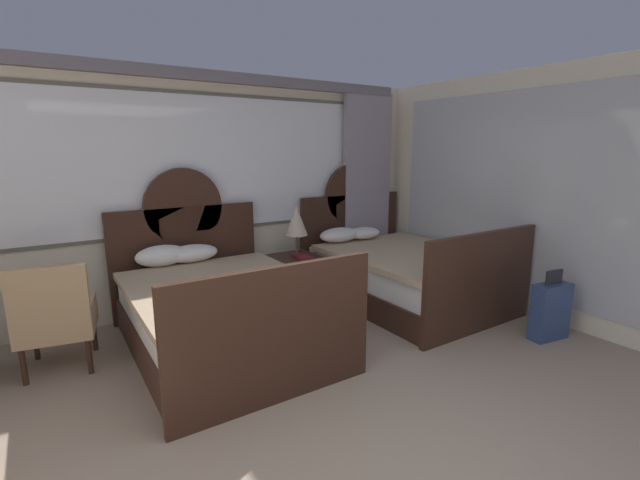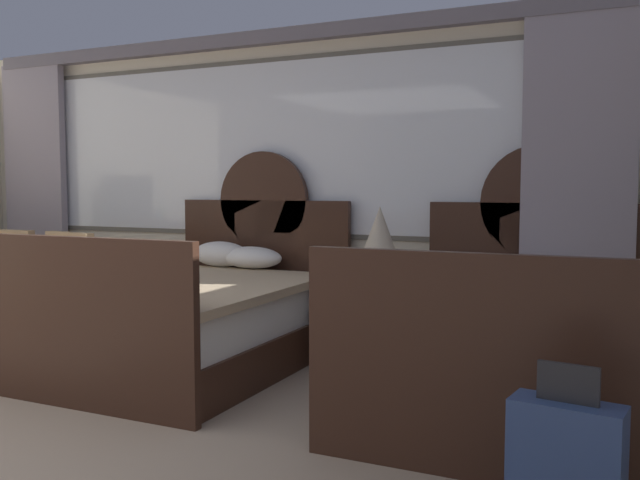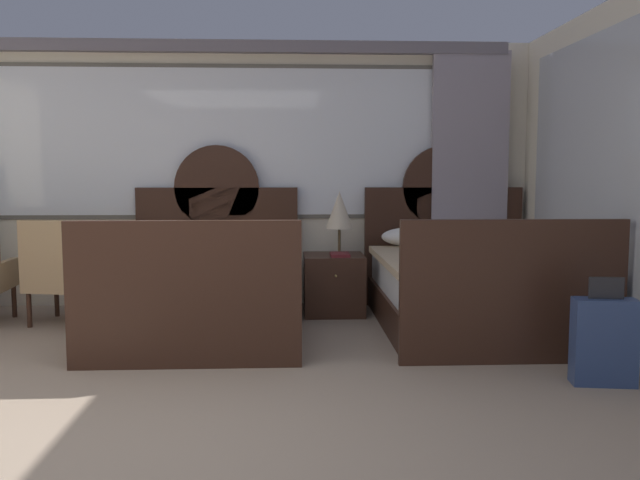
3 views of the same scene
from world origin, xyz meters
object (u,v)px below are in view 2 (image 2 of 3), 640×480
nightstand_between_beds (371,325)px  bed_near_window (195,317)px  armchair_by_window_left (86,285)px  book_on_nightstand (372,288)px  armchair_by_window_centre (22,280)px  bed_near_mirror (513,348)px  suitcase_on_floor (565,477)px  table_lamp_on_nightstand (380,231)px

nightstand_between_beds → bed_near_window: bearing=-151.3°
bed_near_window → armchair_by_window_left: size_ratio=2.34×
book_on_nightstand → armchair_by_window_centre: armchair_by_window_centre is taller
bed_near_mirror → armchair_by_window_centre: 4.43m
suitcase_on_floor → armchair_by_window_centre: bearing=158.7°
book_on_nightstand → armchair_by_window_centre: bearing=-175.6°
bed_near_mirror → book_on_nightstand: 1.25m
bed_near_mirror → armchair_by_window_centre: size_ratio=2.34×
table_lamp_on_nightstand → armchair_by_window_centre: table_lamp_on_nightstand is taller
bed_near_window → book_on_nightstand: 1.35m
nightstand_between_beds → book_on_nightstand: size_ratio=2.32×
suitcase_on_floor → bed_near_window: bearing=149.5°
armchair_by_window_left → suitcase_on_floor: bearing=-24.9°
table_lamp_on_nightstand → suitcase_on_floor: table_lamp_on_nightstand is taller
table_lamp_on_nightstand → armchair_by_window_left: 2.63m
table_lamp_on_nightstand → armchair_by_window_centre: size_ratio=0.64×
bed_near_window → book_on_nightstand: (1.22, 0.52, 0.23)m
bed_near_mirror → armchair_by_window_centre: (-4.42, 0.27, 0.12)m
bed_near_window → book_on_nightstand: bed_near_window is taller
nightstand_between_beds → book_on_nightstand: (0.05, -0.12, 0.30)m
bed_near_mirror → table_lamp_on_nightstand: bed_near_mirror is taller
book_on_nightstand → nightstand_between_beds: bearing=113.7°
bed_near_window → armchair_by_window_centre: (-2.09, 0.27, 0.12)m
bed_near_window → nightstand_between_beds: size_ratio=3.72×
nightstand_between_beds → armchair_by_window_centre: armchair_by_window_centre is taller
armchair_by_window_centre → suitcase_on_floor: (4.86, -1.90, -0.20)m
armchair_by_window_left → armchair_by_window_centre: 0.77m
book_on_nightstand → suitcase_on_floor: suitcase_on_floor is taller
table_lamp_on_nightstand → bed_near_mirror: bearing=-31.4°
bed_near_mirror → suitcase_on_floor: bearing=-74.8°
armchair_by_window_left → armchair_by_window_centre: size_ratio=1.00×
armchair_by_window_left → suitcase_on_floor: (4.09, -1.90, -0.20)m
table_lamp_on_nightstand → book_on_nightstand: table_lamp_on_nightstand is taller
book_on_nightstand → armchair_by_window_centre: 3.32m
bed_near_window → suitcase_on_floor: size_ratio=3.17×
armchair_by_window_centre → suitcase_on_floor: bearing=-21.3°
armchair_by_window_left → suitcase_on_floor: armchair_by_window_left is taller
nightstand_between_beds → armchair_by_window_centre: (-3.26, -0.37, 0.20)m
bed_near_mirror → armchair_by_window_left: bed_near_mirror is taller
nightstand_between_beds → suitcase_on_floor: (1.60, -2.27, -0.00)m
table_lamp_on_nightstand → suitcase_on_floor: (1.54, -2.30, -0.72)m
bed_near_window → book_on_nightstand: bearing=23.2°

